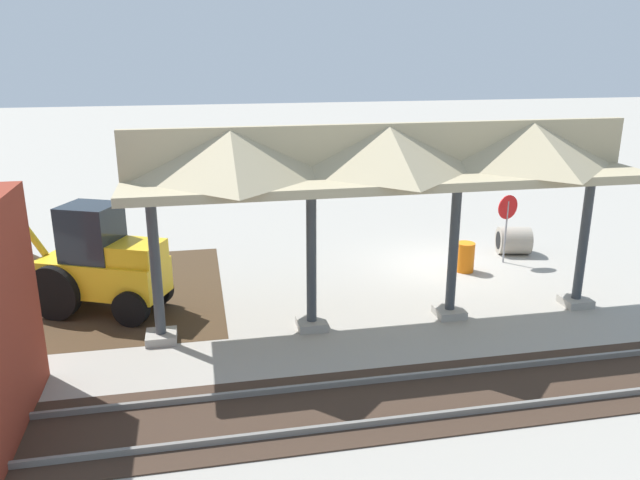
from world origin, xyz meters
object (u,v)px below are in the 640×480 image
Objects in this scene: backhoe at (97,264)px; concrete_pipe at (514,240)px; traffic_barrel at (465,257)px; stop_sign at (507,215)px.

concrete_pipe is (-12.75, -2.20, -0.81)m from backhoe.
concrete_pipe is at bearing -150.91° from traffic_barrel.
concrete_pipe is 1.33× the size of traffic_barrel.
traffic_barrel is (1.55, 0.52, -1.12)m from stop_sign.
traffic_barrel is at bearing 18.47° from stop_sign.
backhoe is 4.25× the size of concrete_pipe.
traffic_barrel is at bearing -174.89° from backhoe.
stop_sign is 2.43× the size of traffic_barrel.
stop_sign is at bearing -161.53° from traffic_barrel.
backhoe is 5.66× the size of traffic_barrel.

